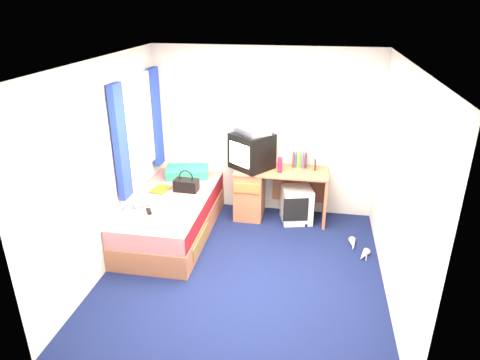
% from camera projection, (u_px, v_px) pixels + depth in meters
% --- Properties ---
extents(ground, '(3.40, 3.40, 0.00)m').
position_uv_depth(ground, '(244.00, 271.00, 5.05)').
color(ground, '#0C1438').
rests_on(ground, ground).
extents(room_shell, '(3.40, 3.40, 3.40)m').
position_uv_depth(room_shell, '(244.00, 155.00, 4.49)').
color(room_shell, white).
rests_on(room_shell, ground).
extents(bed, '(1.01, 2.00, 0.54)m').
position_uv_depth(bed, '(172.00, 216.00, 5.76)').
color(bed, '#AA6946').
rests_on(bed, ground).
extents(pillow, '(0.68, 0.52, 0.13)m').
position_uv_depth(pillow, '(187.00, 172.00, 6.32)').
color(pillow, '#177298').
rests_on(pillow, bed).
extents(desk, '(1.30, 0.55, 0.75)m').
position_uv_depth(desk, '(262.00, 190.00, 6.19)').
color(desk, '#AA6946').
rests_on(desk, ground).
extents(storage_cube, '(0.50, 0.50, 0.51)m').
position_uv_depth(storage_cube, '(297.00, 204.00, 6.11)').
color(storage_cube, white).
rests_on(storage_cube, ground).
extents(crt_tv, '(0.69, 0.68, 0.50)m').
position_uv_depth(crt_tv, '(252.00, 151.00, 5.98)').
color(crt_tv, black).
rests_on(crt_tv, desk).
extents(vcr, '(0.55, 0.55, 0.09)m').
position_uv_depth(vcr, '(252.00, 131.00, 5.87)').
color(vcr, silver).
rests_on(vcr, crt_tv).
extents(book_row, '(0.20, 0.13, 0.20)m').
position_uv_depth(book_row, '(300.00, 160.00, 6.08)').
color(book_row, maroon).
rests_on(book_row, desk).
extents(picture_frame, '(0.03, 0.12, 0.14)m').
position_uv_depth(picture_frame, '(315.00, 165.00, 6.00)').
color(picture_frame, black).
rests_on(picture_frame, desk).
extents(pink_water_bottle, '(0.08, 0.08, 0.21)m').
position_uv_depth(pink_water_bottle, '(280.00, 165.00, 5.88)').
color(pink_water_bottle, red).
rests_on(pink_water_bottle, desk).
extents(aerosol_can, '(0.06, 0.06, 0.19)m').
position_uv_depth(aerosol_can, '(272.00, 161.00, 6.08)').
color(aerosol_can, white).
rests_on(aerosol_can, desk).
extents(handbag, '(0.33, 0.20, 0.30)m').
position_uv_depth(handbag, '(186.00, 185.00, 5.83)').
color(handbag, black).
rests_on(handbag, bed).
extents(towel, '(0.31, 0.27, 0.09)m').
position_uv_depth(towel, '(181.00, 202.00, 5.43)').
color(towel, white).
rests_on(towel, bed).
extents(magazine, '(0.26, 0.31, 0.01)m').
position_uv_depth(magazine, '(161.00, 189.00, 5.88)').
color(magazine, gold).
rests_on(magazine, bed).
extents(water_bottle, '(0.19, 0.19, 0.07)m').
position_uv_depth(water_bottle, '(142.00, 204.00, 5.39)').
color(water_bottle, silver).
rests_on(water_bottle, bed).
extents(colour_swatch_fan, '(0.19, 0.21, 0.01)m').
position_uv_depth(colour_swatch_fan, '(167.00, 213.00, 5.24)').
color(colour_swatch_fan, yellow).
rests_on(colour_swatch_fan, bed).
extents(remote_control, '(0.12, 0.16, 0.02)m').
position_uv_depth(remote_control, '(149.00, 211.00, 5.27)').
color(remote_control, black).
rests_on(remote_control, bed).
extents(window_assembly, '(0.11, 1.42, 1.40)m').
position_uv_depth(window_assembly, '(139.00, 128.00, 5.56)').
color(window_assembly, silver).
rests_on(window_assembly, room_shell).
extents(white_heels, '(0.25, 0.48, 0.09)m').
position_uv_depth(white_heels, '(358.00, 249.00, 5.41)').
color(white_heels, beige).
rests_on(white_heels, ground).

